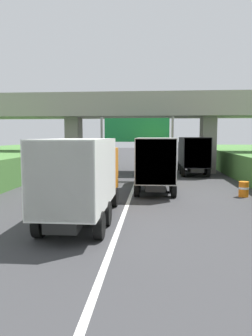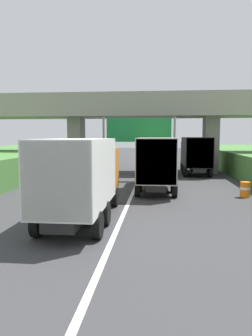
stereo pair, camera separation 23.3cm
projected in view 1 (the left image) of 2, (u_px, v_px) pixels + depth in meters
lane_centre_stripe at (136, 182)px, 24.32m from camera, size 0.20×97.19×0.01m
overpass_bridge at (140, 114)px, 30.83m from camera, size 40.00×4.80×7.58m
overhead_highway_sign at (137, 134)px, 25.23m from camera, size 5.88×0.18×5.08m
truck_black at (193, 153)px, 29.45m from camera, size 2.44×7.30×3.44m
truck_yellow at (155, 161)px, 20.45m from camera, size 2.44×7.30×3.44m
truck_orange at (83, 175)px, 13.01m from camera, size 2.44×7.30×3.44m
car_green at (156, 166)px, 28.68m from camera, size 1.86×4.10×1.72m
construction_barrel_3 at (244, 189)px, 18.37m from camera, size 0.57×0.57×0.90m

